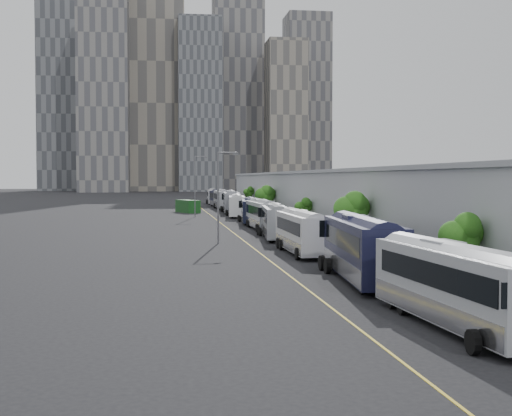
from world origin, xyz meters
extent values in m
plane|color=black|center=(0.00, 0.00, 0.00)|extent=(800.00, 800.00, 0.00)
cube|color=gray|center=(9.00, 55.00, 0.06)|extent=(10.00, 170.00, 0.12)
cube|color=gold|center=(-1.50, 55.00, 0.01)|extent=(0.12, 160.00, 0.02)
cube|color=gray|center=(13.00, 55.00, 3.40)|extent=(12.00, 160.00, 6.80)
cube|color=gray|center=(13.00, 55.00, 5.85)|extent=(12.45, 160.40, 2.57)
cube|color=gray|center=(7.10, 55.00, 7.00)|extent=(0.30, 160.00, 0.40)
cube|color=slate|center=(-35.00, 300.00, 47.50)|extent=(22.00, 22.00, 95.00)
cube|color=gray|center=(-12.00, 320.00, 60.00)|extent=(26.00, 24.00, 120.00)
cube|color=slate|center=(8.00, 310.00, 40.00)|extent=(20.00, 20.00, 80.00)
cube|color=slate|center=(28.00, 330.00, 52.50)|extent=(24.00, 24.00, 105.00)
cube|color=gray|center=(48.00, 305.00, 35.00)|extent=(18.00, 18.00, 70.00)
cube|color=slate|center=(-55.00, 340.00, 55.00)|extent=(28.00, 26.00, 110.00)
cube|color=slate|center=(65.00, 340.00, 45.00)|extent=(22.00, 22.00, 90.00)
cube|color=#A3A6AD|center=(2.56, 4.36, 1.81)|extent=(3.19, 12.36, 2.96)
cube|color=black|center=(2.56, 4.17, 2.35)|extent=(3.16, 10.90, 1.01)
cube|color=silver|center=(2.56, 4.36, 0.86)|extent=(3.22, 12.12, 0.95)
cube|color=#A3A6AD|center=(2.56, 5.77, 3.44)|extent=(1.35, 2.14, 0.28)
cube|color=#161833|center=(2.51, 18.24, 2.01)|extent=(3.83, 13.73, 3.28)
cube|color=black|center=(2.51, 18.03, 2.60)|extent=(3.76, 12.12, 1.12)
cube|color=silver|center=(2.51, 18.24, 0.96)|extent=(3.85, 13.47, 1.05)
cube|color=#161833|center=(2.51, 19.80, 3.81)|extent=(1.54, 2.40, 0.31)
cube|color=silver|center=(1.90, 34.07, 1.82)|extent=(2.50, 12.29, 2.98)
cube|color=black|center=(1.90, 33.88, 2.35)|extent=(2.55, 10.81, 1.01)
cube|color=silver|center=(1.90, 34.07, 0.87)|extent=(2.54, 12.04, 0.95)
cube|color=silver|center=(1.90, 35.48, 3.45)|extent=(1.23, 2.08, 0.28)
cube|color=slate|center=(2.11, 49.04, 1.80)|extent=(3.58, 12.31, 2.94)
cube|color=black|center=(2.11, 48.86, 2.32)|extent=(3.50, 10.86, 1.00)
cube|color=silver|center=(2.11, 49.04, 0.86)|extent=(3.60, 12.07, 0.94)
cube|color=slate|center=(2.11, 50.44, 3.41)|extent=(1.40, 2.16, 0.28)
cube|color=#ADB1B8|center=(2.58, 62.46, 1.85)|extent=(2.67, 12.55, 3.03)
cube|color=black|center=(2.58, 62.27, 2.40)|extent=(2.71, 11.05, 1.03)
cube|color=silver|center=(2.58, 62.46, 0.88)|extent=(2.71, 12.30, 0.97)
cube|color=#ADB1B8|center=(2.58, 63.91, 3.52)|extent=(1.28, 2.14, 0.29)
cube|color=black|center=(2.61, 74.21, 1.78)|extent=(3.53, 12.19, 2.91)
cube|color=black|center=(2.61, 74.02, 2.30)|extent=(3.45, 10.76, 0.99)
cube|color=silver|center=(2.61, 74.21, 0.85)|extent=(3.55, 11.95, 0.93)
cube|color=black|center=(2.61, 75.59, 3.37)|extent=(1.39, 2.14, 0.28)
cube|color=silver|center=(2.39, 90.60, 1.84)|extent=(3.67, 12.59, 3.01)
cube|color=black|center=(2.39, 90.41, 2.38)|extent=(3.58, 11.11, 1.02)
cube|color=silver|center=(2.39, 90.60, 0.88)|extent=(3.68, 12.35, 0.96)
cube|color=silver|center=(2.39, 92.03, 3.48)|extent=(1.44, 2.21, 0.29)
cube|color=gray|center=(2.77, 103.56, 2.03)|extent=(3.65, 13.87, 3.32)
cube|color=black|center=(2.77, 103.35, 2.63)|extent=(3.60, 12.23, 1.13)
cube|color=silver|center=(2.77, 103.56, 0.97)|extent=(3.67, 13.60, 1.06)
cube|color=gray|center=(2.77, 105.14, 3.85)|extent=(1.52, 2.41, 0.32)
cube|color=#96989F|center=(2.63, 119.91, 1.99)|extent=(2.85, 13.46, 3.25)
cube|color=black|center=(2.63, 119.70, 2.57)|extent=(2.89, 11.85, 1.11)
cube|color=silver|center=(2.63, 119.91, 0.95)|extent=(2.89, 13.19, 1.04)
cube|color=#96989F|center=(2.63, 121.46, 3.77)|extent=(1.37, 2.29, 0.31)
cube|color=#161731|center=(2.63, 130.66, 1.86)|extent=(3.25, 12.71, 3.05)
cube|color=black|center=(2.63, 130.47, 2.41)|extent=(3.22, 11.21, 1.04)
cube|color=silver|center=(2.63, 130.66, 0.89)|extent=(3.28, 12.46, 0.98)
cube|color=#161731|center=(2.63, 132.12, 3.53)|extent=(1.38, 2.20, 0.29)
cube|color=silver|center=(2.54, 146.44, 1.87)|extent=(3.00, 12.72, 3.06)
cube|color=black|center=(2.54, 146.24, 2.42)|extent=(3.01, 11.21, 1.04)
cube|color=silver|center=(2.54, 146.44, 0.89)|extent=(3.03, 12.47, 0.98)
cube|color=silver|center=(2.54, 147.89, 3.55)|extent=(1.34, 2.18, 0.29)
cylinder|color=black|center=(5.77, 11.39, 1.60)|extent=(0.18, 0.18, 3.21)
sphere|color=#145916|center=(5.77, 11.39, 3.25)|extent=(2.07, 2.07, 2.07)
cylinder|color=black|center=(5.34, 31.42, 1.89)|extent=(0.18, 0.18, 3.78)
sphere|color=#145916|center=(5.34, 31.42, 3.87)|extent=(2.65, 2.65, 2.65)
cylinder|color=black|center=(6.02, 54.09, 1.48)|extent=(0.18, 0.18, 2.96)
sphere|color=#145916|center=(6.02, 54.09, 2.94)|extent=(1.55, 1.55, 1.55)
cylinder|color=black|center=(5.42, 79.99, 1.86)|extent=(0.18, 0.18, 3.72)
sphere|color=#145916|center=(5.42, 79.99, 3.83)|extent=(2.75, 2.75, 2.75)
cylinder|color=black|center=(6.05, 104.62, 1.85)|extent=(0.18, 0.18, 3.70)
sphere|color=#145916|center=(6.05, 104.62, 3.61)|extent=(1.49, 1.49, 1.49)
cylinder|color=#59595E|center=(-4.27, 44.33, 4.42)|extent=(0.18, 0.18, 8.84)
cylinder|color=#59595E|center=(-3.37, 44.33, 8.74)|extent=(1.80, 0.14, 0.14)
cube|color=#59595E|center=(-2.57, 44.33, 8.59)|extent=(0.50, 0.22, 0.18)
cylinder|color=#59595E|center=(-4.37, 90.44, 4.91)|extent=(0.18, 0.18, 9.82)
cylinder|color=#59595E|center=(-3.47, 90.44, 9.72)|extent=(1.80, 0.14, 0.14)
cube|color=#59595E|center=(-2.67, 90.44, 9.57)|extent=(0.50, 0.22, 0.18)
cube|color=#144116|center=(-4.97, 106.00, 1.15)|extent=(4.40, 7.23, 2.29)
imported|color=black|center=(-3.04, 133.59, 0.81)|extent=(3.37, 6.11, 1.62)
camera|label=1|loc=(-9.63, -23.95, 6.32)|focal=50.00mm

